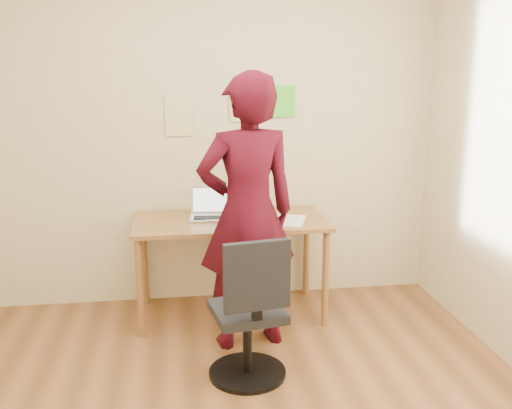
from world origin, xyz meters
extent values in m
cube|color=beige|center=(0.00, 1.77, 1.35)|extent=(3.50, 0.04, 2.70)
cube|color=beige|center=(0.00, -1.77, 1.35)|extent=(3.50, 0.04, 2.70)
cube|color=#9A6235|center=(0.10, 1.38, 0.72)|extent=(1.40, 0.70, 0.03)
cylinder|color=#9A6235|center=(-0.55, 1.08, 0.35)|extent=(0.05, 0.05, 0.71)
cylinder|color=#9A6235|center=(0.75, 1.08, 0.35)|extent=(0.05, 0.05, 0.71)
cylinder|color=#9A6235|center=(-0.55, 1.68, 0.35)|extent=(0.05, 0.05, 0.71)
cylinder|color=#9A6235|center=(0.75, 1.68, 0.35)|extent=(0.05, 0.05, 0.71)
cube|color=#B1B0B8|center=(-0.05, 1.40, 0.75)|extent=(0.33, 0.24, 0.01)
cube|color=black|center=(-0.05, 1.40, 0.76)|extent=(0.26, 0.14, 0.00)
cube|color=#B1B0B8|center=(-0.03, 1.53, 0.86)|extent=(0.31, 0.10, 0.21)
cube|color=white|center=(-0.03, 1.53, 0.86)|extent=(0.27, 0.08, 0.17)
cube|color=white|center=(0.51, 1.29, 0.74)|extent=(0.33, 0.40, 0.00)
cube|color=black|center=(0.24, 1.17, 0.74)|extent=(0.10, 0.15, 0.01)
cube|color=#3F4C59|center=(0.24, 1.17, 0.75)|extent=(0.08, 0.12, 0.00)
cube|color=#DED084|center=(-0.25, 1.74, 1.47)|extent=(0.21, 0.00, 0.30)
cube|color=#DED084|center=(0.24, 1.74, 1.57)|extent=(0.21, 0.00, 0.30)
cube|color=#53DD31|center=(0.55, 1.74, 1.57)|extent=(0.18, 0.00, 0.24)
cube|color=black|center=(0.10, 0.48, 0.42)|extent=(0.46, 0.46, 0.05)
cube|color=black|center=(0.14, 0.29, 0.70)|extent=(0.38, 0.11, 0.40)
cube|color=black|center=(0.14, 0.29, 0.50)|extent=(0.06, 0.04, 0.11)
cylinder|color=black|center=(0.10, 0.48, 0.20)|extent=(0.05, 0.05, 0.40)
cylinder|color=black|center=(0.10, 0.48, 0.01)|extent=(0.47, 0.47, 0.03)
imported|color=#3C0813|center=(0.16, 0.90, 0.90)|extent=(0.72, 0.54, 1.81)
camera|label=1|loc=(-0.29, -2.63, 1.82)|focal=40.00mm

